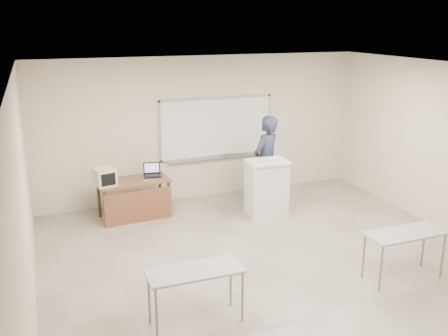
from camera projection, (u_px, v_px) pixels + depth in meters
name	position (u px, v px, depth m)	size (l,w,h in m)	color
floor	(289.00, 281.00, 7.34)	(7.00, 8.00, 0.01)	gray
whiteboard	(216.00, 128.00, 10.57)	(2.48, 0.10, 1.31)	white
student_desks	(345.00, 284.00, 5.93)	(4.40, 2.20, 0.73)	#979894
instructor_desk	(135.00, 193.00, 9.48)	(1.35, 0.68, 0.75)	brown
podium	(266.00, 188.00, 9.69)	(0.78, 0.57, 1.10)	white
crt_monitor	(104.00, 177.00, 9.18)	(0.35, 0.40, 0.34)	beige
laptop	(152.00, 173.00, 9.78)	(0.33, 0.30, 0.24)	black
mouse	(146.00, 181.00, 9.41)	(0.09, 0.06, 0.03)	#A3A5A9
keyboard	(271.00, 162.00, 9.43)	(0.46, 0.15, 0.03)	beige
presenter	(266.00, 161.00, 10.09)	(0.68, 0.45, 1.87)	black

